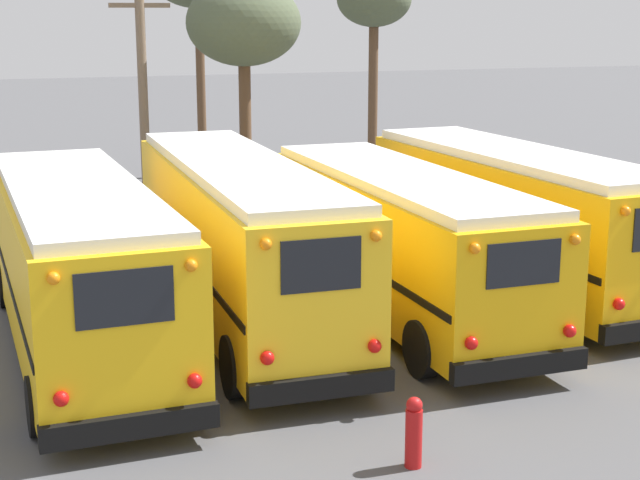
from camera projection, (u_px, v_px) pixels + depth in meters
The scene contains 9 objects.
ground_plane at pixel (329, 324), 19.93m from camera, with size 160.00×160.00×0.00m, color #4C4C4F.
school_bus_0 at pixel (80, 263), 17.92m from camera, with size 2.79×9.84×3.18m.
school_bus_1 at pixel (239, 235), 19.82m from camera, with size 2.68×10.93×3.30m.
school_bus_2 at pixel (400, 237), 20.25m from camera, with size 2.59×9.80×3.01m.
school_bus_3 at pixel (514, 214), 22.20m from camera, with size 2.89×9.84×3.19m.
utility_pole at pixel (143, 94), 29.41m from camera, with size 1.80×0.28×7.26m.
bare_tree_0 at pixel (374, 3), 38.37m from camera, with size 2.95×2.95×7.82m.
bare_tree_2 at pixel (244, 25), 29.56m from camera, with size 3.48×3.48×7.19m.
fire_hydrant at pixel (414, 432), 13.57m from camera, with size 0.24×0.24×1.03m.
Camera 1 is at (-6.59, -17.85, 6.20)m, focal length 55.00 mm.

